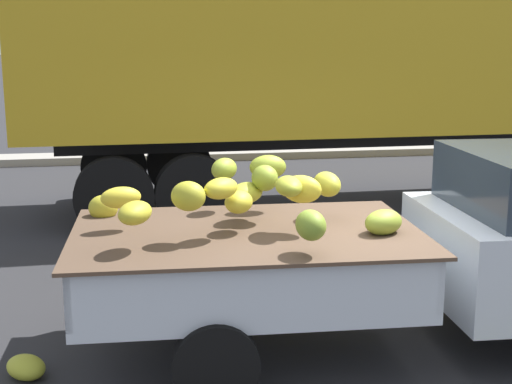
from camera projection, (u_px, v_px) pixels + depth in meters
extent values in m
plane|color=#28282B|center=(370.00, 341.00, 6.45)|extent=(220.00, 220.00, 0.00)
cube|color=gray|center=(227.00, 155.00, 16.14)|extent=(80.00, 0.80, 0.16)
cube|color=silver|center=(247.00, 289.00, 6.09)|extent=(2.81, 1.86, 0.08)
cube|color=silver|center=(236.00, 232.00, 6.86)|extent=(2.75, 0.16, 0.44)
cube|color=silver|center=(260.00, 294.00, 5.20)|extent=(2.75, 0.16, 0.44)
cube|color=silver|center=(403.00, 253.00, 6.20)|extent=(0.12, 1.75, 0.44)
cube|color=silver|center=(81.00, 265.00, 5.86)|extent=(0.12, 1.75, 0.44)
cube|color=#B21914|center=(236.00, 236.00, 6.89)|extent=(2.64, 0.11, 0.07)
cube|color=brown|center=(246.00, 232.00, 5.98)|extent=(2.94, 1.98, 0.03)
ellipsoid|color=olive|center=(265.00, 178.00, 6.22)|extent=(0.25, 0.28, 0.23)
ellipsoid|color=gold|center=(135.00, 213.00, 5.37)|extent=(0.35, 0.42, 0.17)
ellipsoid|color=yellow|center=(302.00, 189.00, 5.86)|extent=(0.39, 0.36, 0.23)
ellipsoid|color=gold|center=(327.00, 184.00, 6.29)|extent=(0.25, 0.39, 0.21)
ellipsoid|color=gold|center=(239.00, 202.00, 5.90)|extent=(0.33, 0.35, 0.19)
ellipsoid|color=#A3A72B|center=(246.00, 193.00, 6.25)|extent=(0.42, 0.44, 0.18)
ellipsoid|color=gold|center=(221.00, 188.00, 5.68)|extent=(0.38, 0.37, 0.17)
ellipsoid|color=gold|center=(188.00, 196.00, 5.57)|extent=(0.36, 0.34, 0.23)
ellipsoid|color=olive|center=(311.00, 225.00, 5.28)|extent=(0.24, 0.32, 0.23)
ellipsoid|color=#9CA42B|center=(289.00, 186.00, 5.82)|extent=(0.25, 0.39, 0.16)
ellipsoid|color=olive|center=(383.00, 222.00, 5.89)|extent=(0.44, 0.41, 0.21)
ellipsoid|color=olive|center=(224.00, 169.00, 6.60)|extent=(0.34, 0.36, 0.20)
ellipsoid|color=yellow|center=(121.00, 198.00, 5.95)|extent=(0.37, 0.26, 0.18)
ellipsoid|color=olive|center=(268.00, 167.00, 6.62)|extent=(0.34, 0.23, 0.22)
ellipsoid|color=gold|center=(103.00, 208.00, 6.47)|extent=(0.27, 0.23, 0.23)
cylinder|color=black|center=(500.00, 273.00, 7.30)|extent=(0.65, 0.22, 0.64)
cylinder|color=black|center=(203.00, 286.00, 6.92)|extent=(0.65, 0.22, 0.64)
cylinder|color=black|center=(216.00, 364.00, 5.28)|extent=(0.65, 0.22, 0.64)
cube|color=gold|center=(412.00, 40.00, 11.37)|extent=(12.06, 2.78, 2.70)
cube|color=black|center=(408.00, 135.00, 11.69)|extent=(11.05, 0.66, 0.30)
cylinder|color=black|center=(179.00, 164.00, 12.29)|extent=(1.09, 0.33, 1.08)
cylinder|color=black|center=(194.00, 193.00, 9.99)|extent=(1.09, 0.33, 1.08)
cylinder|color=black|center=(114.00, 166.00, 12.09)|extent=(1.09, 0.33, 1.08)
cylinder|color=black|center=(114.00, 196.00, 9.79)|extent=(1.09, 0.33, 1.08)
ellipsoid|color=gold|center=(26.00, 367.00, 5.74)|extent=(0.44, 0.46, 0.18)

